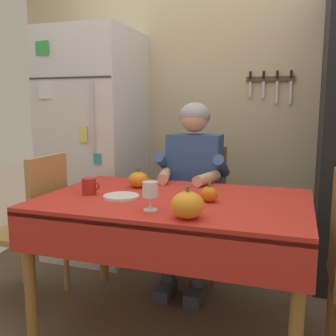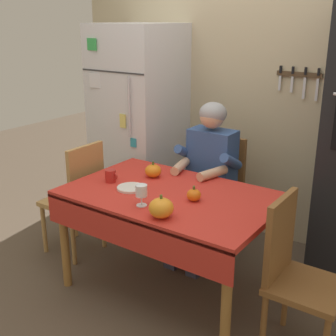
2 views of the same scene
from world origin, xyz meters
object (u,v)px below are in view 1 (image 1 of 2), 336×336
object	(u,v)px
dining_table	(173,214)
coffee_mug	(89,186)
serving_tray	(121,197)
pumpkin_medium	(209,194)
chair_behind_person	(198,204)
chair_left_side	(36,222)
refrigerator	(95,146)
pumpkin_small	(188,205)
seated_person	(192,178)
wine_glass	(150,191)
pumpkin_large	(138,180)

from	to	relation	value
dining_table	coffee_mug	bearing A→B (deg)	-173.73
dining_table	serving_tray	world-z (taller)	serving_tray
pumpkin_medium	chair_behind_person	bearing A→B (deg)	107.65
chair_behind_person	chair_left_side	xyz separation A→B (m)	(-0.84, -0.76, 0.00)
refrigerator	pumpkin_small	world-z (taller)	refrigerator
seated_person	chair_behind_person	bearing A→B (deg)	90.00
pumpkin_small	seated_person	bearing A→B (deg)	103.84
chair_behind_person	wine_glass	size ratio (longest dim) A/B	6.78
chair_behind_person	chair_left_side	size ratio (longest dim) A/B	1.00
refrigerator	wine_glass	size ratio (longest dim) A/B	13.12
chair_behind_person	pumpkin_large	world-z (taller)	chair_behind_person
chair_behind_person	pumpkin_medium	world-z (taller)	chair_behind_person
wine_glass	pumpkin_large	bearing A→B (deg)	118.99
seated_person	pumpkin_small	distance (m)	0.96
chair_behind_person	coffee_mug	distance (m)	0.98
chair_behind_person	dining_table	bearing A→B (deg)	-85.86
serving_tray	pumpkin_large	bearing A→B (deg)	93.91
refrigerator	dining_table	size ratio (longest dim) A/B	1.29
chair_left_side	seated_person	bearing A→B (deg)	33.98
refrigerator	pumpkin_small	bearing A→B (deg)	-47.10
dining_table	chair_left_side	distance (m)	0.91
refrigerator	chair_behind_person	bearing A→B (deg)	-5.79
dining_table	chair_left_side	size ratio (longest dim) A/B	1.51
pumpkin_large	dining_table	bearing A→B (deg)	-35.76
refrigerator	pumpkin_medium	distance (m)	1.45
refrigerator	seated_person	world-z (taller)	refrigerator
refrigerator	serving_tray	bearing A→B (deg)	-54.35
pumpkin_medium	serving_tray	world-z (taller)	pumpkin_medium
refrigerator	seated_person	distance (m)	0.95
coffee_mug	refrigerator	bearing A→B (deg)	117.36
pumpkin_medium	chair_left_side	bearing A→B (deg)	177.97
seated_person	serving_tray	xyz separation A→B (m)	(-0.20, -0.68, 0.01)
chair_left_side	wine_glass	xyz separation A→B (m)	(0.87, -0.29, 0.32)
wine_glass	pumpkin_small	bearing A→B (deg)	-18.60
refrigerator	pumpkin_small	size ratio (longest dim) A/B	12.22
dining_table	pumpkin_small	size ratio (longest dim) A/B	9.50
coffee_mug	pumpkin_large	bearing A→B (deg)	53.86
seated_person	pumpkin_medium	size ratio (longest dim) A/B	12.42
chair_left_side	coffee_mug	bearing A→B (deg)	-11.27
serving_tray	refrigerator	bearing A→B (deg)	125.65
coffee_mug	pumpkin_medium	world-z (taller)	pumpkin_medium
wine_glass	refrigerator	bearing A→B (deg)	129.01
refrigerator	pumpkin_medium	xyz separation A→B (m)	(1.15, -0.89, -0.12)
coffee_mug	pumpkin_small	distance (m)	0.69
chair_behind_person	serving_tray	distance (m)	0.92
dining_table	wine_glass	size ratio (longest dim) A/B	10.20
serving_tray	chair_left_side	bearing A→B (deg)	170.15
coffee_mug	pumpkin_large	xyz separation A→B (m)	(0.19, 0.25, 0.00)
chair_left_side	wine_glass	size ratio (longest dim) A/B	6.78
wine_glass	pumpkin_small	distance (m)	0.21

